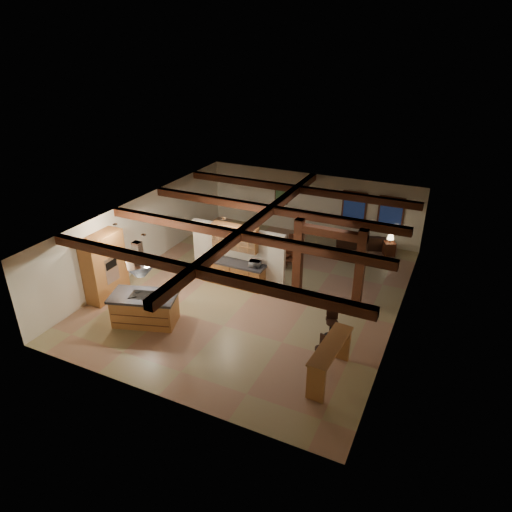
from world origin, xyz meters
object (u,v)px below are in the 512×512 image
(kitchen_island, at_px, (145,309))
(dining_table, at_px, (277,254))
(bar_counter, at_px, (330,356))
(sofa, at_px, (361,240))

(kitchen_island, xyz_separation_m, dining_table, (2.10, 6.02, -0.25))
(dining_table, xyz_separation_m, bar_counter, (4.12, -6.06, 0.47))
(kitchen_island, height_order, sofa, kitchen_island)
(kitchen_island, bearing_deg, dining_table, 70.79)
(dining_table, distance_m, sofa, 4.05)
(sofa, relative_size, bar_counter, 1.00)
(kitchen_island, relative_size, bar_counter, 1.09)
(kitchen_island, bearing_deg, sofa, 60.80)
(sofa, bearing_deg, bar_counter, 81.60)
(dining_table, relative_size, bar_counter, 0.74)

